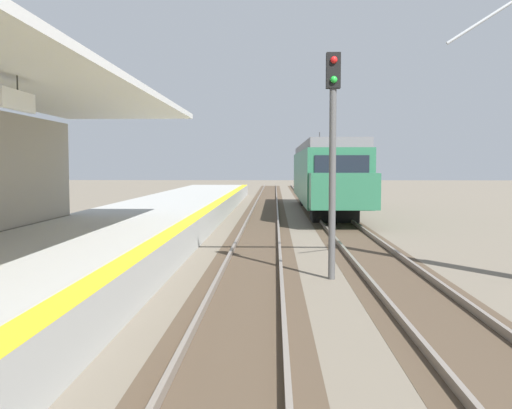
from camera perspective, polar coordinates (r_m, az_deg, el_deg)
station_platform at (r=14.73m, az=-17.96°, el=-4.97°), size 5.00×80.00×0.91m
track_pair_nearest_platform at (r=17.89m, az=-0.01°, el=-4.57°), size 2.34×120.00×0.16m
track_pair_middle at (r=18.11m, az=10.85°, el=-4.54°), size 2.34×120.00×0.16m
approaching_train at (r=33.99m, az=6.62°, el=2.95°), size 2.93×19.60×4.76m
rail_signal_post at (r=13.76m, az=7.39°, el=6.03°), size 0.32×0.34×5.20m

